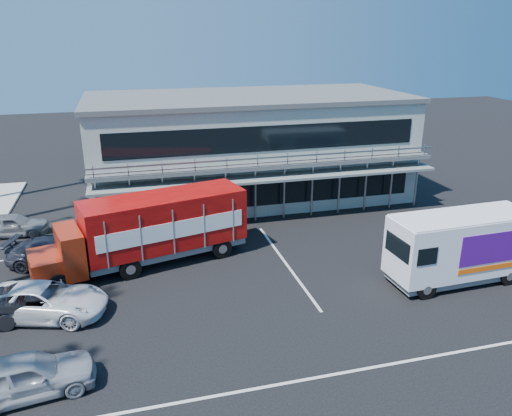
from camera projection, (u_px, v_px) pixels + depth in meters
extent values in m
plane|color=black|center=(265.00, 296.00, 23.02)|extent=(120.00, 120.00, 0.00)
cube|color=gray|center=(248.00, 148.00, 36.21)|extent=(22.00, 10.00, 7.00)
cube|color=#515454|center=(248.00, 97.00, 34.98)|extent=(22.40, 10.40, 0.30)
cube|color=#515454|center=(270.00, 166.00, 31.09)|extent=(22.00, 1.20, 0.25)
cube|color=gray|center=(273.00, 160.00, 30.42)|extent=(22.00, 0.08, 0.90)
cube|color=slate|center=(271.00, 178.00, 31.05)|extent=(22.00, 1.80, 0.15)
cube|color=black|center=(267.00, 193.00, 32.29)|extent=(20.00, 0.06, 1.60)
cube|color=black|center=(268.00, 138.00, 31.08)|extent=(20.00, 0.06, 1.60)
cube|color=maroon|center=(46.00, 267.00, 23.53)|extent=(1.98, 2.62, 1.25)
cube|color=maroon|center=(70.00, 251.00, 23.86)|extent=(1.64, 2.77, 2.18)
cube|color=black|center=(69.00, 239.00, 23.65)|extent=(0.59, 2.15, 0.73)
cube|color=#B70E0B|center=(165.00, 220.00, 25.83)|extent=(8.68, 4.56, 2.70)
cube|color=slate|center=(166.00, 249.00, 26.37)|extent=(8.59, 4.18, 0.31)
cube|color=white|center=(174.00, 230.00, 24.79)|extent=(7.41, 1.91, 0.88)
cube|color=white|center=(157.00, 214.00, 26.94)|extent=(7.41, 1.91, 0.88)
cylinder|color=black|center=(59.00, 285.00, 22.90)|extent=(1.11, 0.54, 1.08)
cylinder|color=black|center=(51.00, 266.00, 24.77)|extent=(1.11, 0.54, 1.08)
cylinder|color=black|center=(130.00, 269.00, 24.43)|extent=(1.11, 0.54, 1.08)
cylinder|color=black|center=(118.00, 252.00, 26.30)|extent=(1.11, 0.54, 1.08)
cylinder|color=black|center=(222.00, 248.00, 26.72)|extent=(1.11, 0.54, 1.08)
cylinder|color=black|center=(205.00, 234.00, 28.59)|extent=(1.11, 0.54, 1.08)
cube|color=white|center=(461.00, 244.00, 23.80)|extent=(7.09, 2.65, 2.80)
cube|color=slate|center=(457.00, 273.00, 24.32)|extent=(6.80, 2.40, 0.35)
cube|color=black|center=(398.00, 247.00, 22.74)|extent=(0.13, 1.97, 0.95)
cube|color=white|center=(465.00, 216.00, 23.32)|extent=(6.95, 2.60, 0.08)
cube|color=#480D7B|center=(494.00, 248.00, 22.86)|extent=(3.60, 0.16, 1.50)
cube|color=#480D7B|center=(459.00, 229.00, 25.05)|extent=(3.60, 0.16, 1.50)
cube|color=#F2590C|center=(491.00, 268.00, 23.19)|extent=(3.60, 0.15, 0.25)
cylinder|color=black|center=(426.00, 289.00, 22.65)|extent=(0.97, 0.31, 0.96)
cylinder|color=black|center=(400.00, 269.00, 24.56)|extent=(0.97, 0.31, 0.96)
cylinder|color=black|center=(508.00, 275.00, 23.92)|extent=(0.97, 0.31, 0.96)
cylinder|color=black|center=(478.00, 257.00, 25.83)|extent=(0.97, 0.31, 0.96)
imported|color=#A2A3A9|center=(26.00, 376.00, 16.56)|extent=(4.66, 2.40, 1.52)
imported|color=white|center=(44.00, 301.00, 21.18)|extent=(5.73, 3.82, 1.46)
imported|color=#2C303B|center=(57.00, 254.00, 25.60)|extent=(5.53, 3.70, 1.49)
imported|color=gray|center=(13.00, 225.00, 29.57)|extent=(4.10, 1.91, 1.36)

